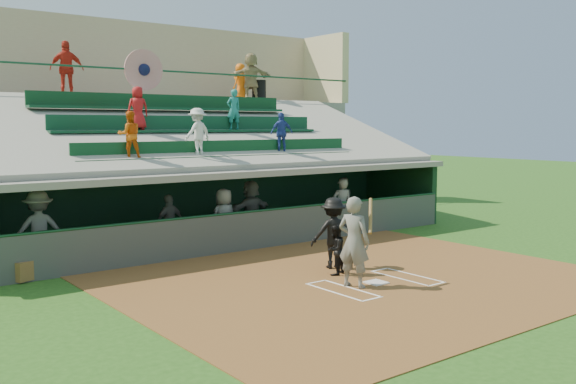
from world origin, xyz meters
TOP-DOWN VIEW (x-y plane):
  - ground at (0.00, 0.00)m, footprint 100.00×100.00m
  - dirt_slab at (0.00, 0.50)m, footprint 11.00×9.00m
  - home_plate at (0.00, 0.00)m, footprint 0.43×0.43m
  - batters_box_chalk at (0.00, 0.00)m, footprint 2.65×1.85m
  - dugout_floor at (0.00, 6.75)m, footprint 16.00×3.50m
  - concourse_slab at (0.00, 13.50)m, footprint 20.00×3.00m
  - grandstand at (-0.01, 10.51)m, footprint 20.40×10.40m
  - batter_at_plate at (-0.63, 0.07)m, footprint 0.98×0.86m
  - catcher at (-0.19, 1.19)m, footprint 0.71×0.64m
  - home_umpire at (0.27, 1.78)m, footprint 1.32×1.08m
  - dugout_bench at (0.27, 8.06)m, footprint 13.78×6.49m
  - dugout_player_a at (-5.64, 6.07)m, footprint 1.35×0.89m
  - dugout_player_b at (-1.95, 6.29)m, footprint 0.99×0.55m
  - dugout_player_c at (-0.57, 5.59)m, footprint 0.90×0.64m
  - dugout_player_d at (0.81, 6.24)m, footprint 1.78×0.80m
  - dugout_player_e at (3.78, 5.32)m, footprint 0.77×0.64m
  - dugout_player_f at (5.01, 6.64)m, footprint 0.97×0.85m
  - trash_bin at (5.69, 12.78)m, footprint 0.60×0.60m
  - concourse_staff_a at (-2.47, 12.98)m, footprint 1.24×0.78m
  - concourse_staff_b at (4.97, 13.12)m, footprint 0.92×0.77m
  - concourse_staff_c at (5.02, 12.41)m, footprint 1.93×1.14m

SIDE VIEW (x-z plane):
  - ground at x=0.00m, z-range 0.00..0.00m
  - dirt_slab at x=0.00m, z-range 0.00..0.02m
  - dugout_floor at x=0.00m, z-range 0.00..0.04m
  - batters_box_chalk at x=0.00m, z-range 0.02..0.03m
  - home_plate at x=0.00m, z-range 0.02..0.05m
  - dugout_bench at x=0.27m, z-range 0.04..0.49m
  - catcher at x=-0.19m, z-range 0.02..1.23m
  - dugout_player_b at x=-1.95m, z-range 0.04..1.63m
  - dugout_player_f at x=5.01m, z-range 0.04..1.75m
  - dugout_player_c at x=-0.57m, z-range 0.04..1.77m
  - home_umpire at x=0.27m, z-range 0.02..1.80m
  - dugout_player_e at x=3.78m, z-range 0.04..1.86m
  - dugout_player_d at x=0.81m, z-range 0.04..1.89m
  - dugout_player_a at x=-5.64m, z-range 0.04..1.99m
  - batter_at_plate at x=-0.63m, z-range 0.02..2.05m
  - grandstand at x=-0.01m, z-range -1.64..6.16m
  - concourse_slab at x=0.00m, z-range 0.00..4.60m
  - trash_bin at x=5.69m, z-range 4.60..5.50m
  - concourse_staff_b at x=4.97m, z-range 4.60..6.20m
  - concourse_staff_a at x=-2.47m, z-range 4.60..6.56m
  - concourse_staff_c at x=5.02m, z-range 4.60..6.59m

